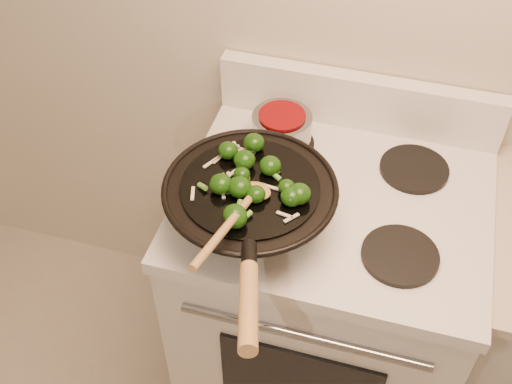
# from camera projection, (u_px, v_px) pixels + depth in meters

# --- Properties ---
(stove) EXTENTS (0.78, 0.67, 1.08)m
(stove) POSITION_uv_depth(u_px,v_px,m) (322.00, 298.00, 1.94)
(stove) COLOR white
(stove) RESTS_ON ground
(wok) EXTENTS (0.41, 0.66, 0.22)m
(wok) POSITION_uv_depth(u_px,v_px,m) (250.00, 204.00, 1.49)
(wok) COLOR black
(wok) RESTS_ON stove
(stirfry) EXTENTS (0.27, 0.29, 0.05)m
(stirfry) POSITION_uv_depth(u_px,v_px,m) (253.00, 182.00, 1.44)
(stirfry) COLOR #133909
(stirfry) RESTS_ON wok
(wooden_spoon) EXTENTS (0.09, 0.32, 0.08)m
(wooden_spoon) POSITION_uv_depth(u_px,v_px,m) (240.00, 211.00, 1.36)
(wooden_spoon) COLOR #A97B42
(wooden_spoon) RESTS_ON wok
(saucepan) EXTENTS (0.16, 0.25, 0.10)m
(saucepan) POSITION_uv_depth(u_px,v_px,m) (282.00, 129.00, 1.71)
(saucepan) COLOR gray
(saucepan) RESTS_ON stove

